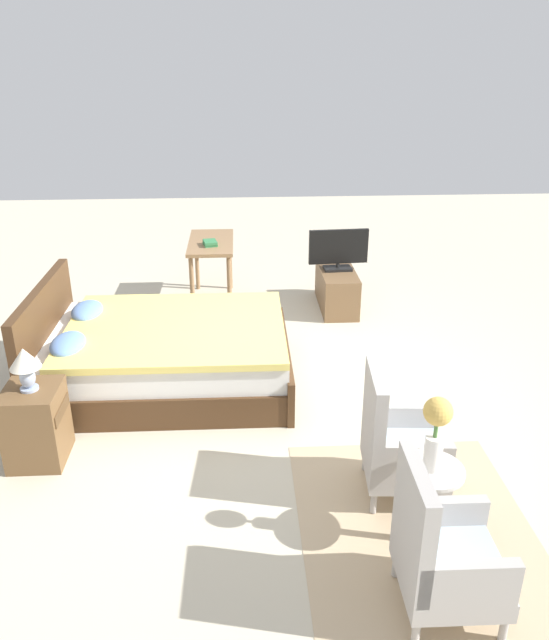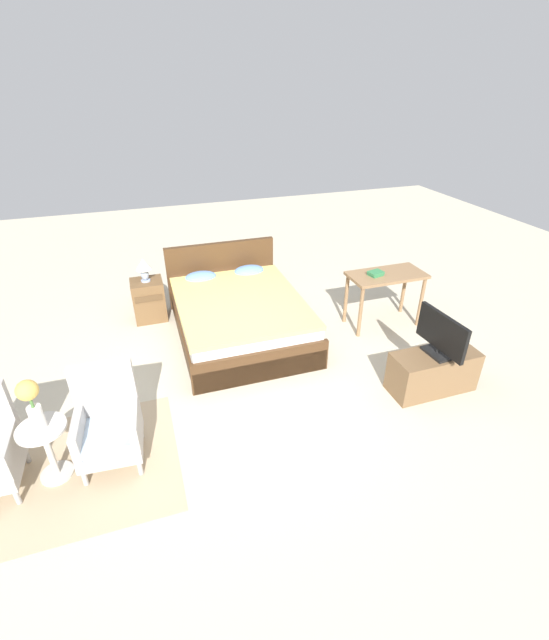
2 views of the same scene
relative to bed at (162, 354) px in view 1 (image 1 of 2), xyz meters
The scene contains 13 objects.
ground_plane 1.08m from the bed, 101.71° to the right, with size 16.00×16.00×0.00m, color beige.
floor_rug 2.83m from the bed, 139.62° to the right, with size 2.10×1.50×0.01m.
bed is the anchor object (origin of this frame).
armchair_by_window_left 3.17m from the bed, 146.25° to the right, with size 0.55×0.55×0.92m.
armchair_by_window_right 2.41m from the bed, 132.94° to the right, with size 0.58×0.58×0.92m.
side_table 2.82m from the bed, 139.47° to the right, with size 0.40×0.40×0.57m.
flower_vase 2.87m from the bed, 139.47° to the right, with size 0.17×0.17×0.48m.
nightstand 1.37m from the bed, 143.88° to the left, with size 0.44×0.41×0.59m.
table_lamp 1.47m from the bed, 143.86° to the left, with size 0.22×0.22×0.33m.
tv_stand 2.56m from the bed, 46.78° to the right, with size 0.96×0.40×0.47m.
tv_flatscreen 2.59m from the bed, 46.74° to the right, with size 0.22×0.69×0.48m.
vanity_desk 2.06m from the bed, 11.01° to the right, with size 1.04×0.52×0.77m.
book_stack 1.92m from the bed, 12.01° to the right, with size 0.22×0.18×0.06m.
Camera 1 is at (-4.91, 0.29, 2.85)m, focal length 35.00 mm.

